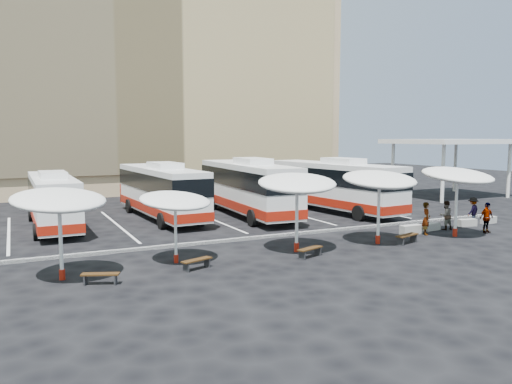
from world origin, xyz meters
name	(u,v)px	position (x,y,z in m)	size (l,w,h in m)	color
ground	(264,240)	(0.00, 0.00, 0.00)	(120.00, 120.00, 0.00)	black
sandstone_building	(129,69)	(0.00, 31.87, 12.63)	(42.00, 18.25, 29.60)	tan
service_canopy	(451,143)	(24.00, 10.00, 4.87)	(10.00, 8.00, 5.20)	white
curb_divider	(260,237)	(0.00, 0.50, 0.07)	(34.00, 0.25, 0.15)	black
bay_lines	(210,218)	(0.00, 8.00, 0.01)	(24.15, 12.00, 0.01)	white
bus_0	(53,199)	(-9.59, 8.84, 1.74)	(2.56, 10.76, 3.41)	white
bus_1	(161,189)	(-2.88, 9.46, 1.92)	(3.18, 11.95, 3.76)	white
bus_2	(247,186)	(2.76, 8.03, 2.04)	(3.45, 12.73, 4.00)	white
bus_3	(333,184)	(9.13, 6.93, 2.00)	(3.81, 12.55, 3.92)	white
sunshade_0	(59,200)	(-10.14, -3.10, 3.03)	(4.24, 4.27, 3.56)	white
sunshade_1	(175,201)	(-5.51, -2.50, 2.68)	(3.78, 3.81, 3.15)	white
sunshade_2	(297,183)	(0.19, -2.99, 3.23)	(4.67, 4.69, 3.80)	white
sunshade_3	(379,180)	(4.80, -3.25, 3.24)	(4.40, 4.44, 3.82)	white
sunshade_4	(457,176)	(9.80, -3.62, 3.31)	(3.75, 3.79, 3.89)	white
wood_bench_0	(100,276)	(-8.94, -4.38, 0.32)	(1.40, 0.86, 0.42)	black
wood_bench_1	(197,262)	(-5.08, -3.93, 0.32)	(1.42, 0.81, 0.42)	black
wood_bench_2	(310,250)	(0.17, -4.20, 0.33)	(1.45, 0.83, 0.43)	black
wood_bench_3	(407,237)	(6.13, -3.91, 0.36)	(1.58, 0.82, 0.47)	black
conc_bench_0	(411,230)	(8.14, -2.07, 0.25)	(1.34, 0.45, 0.50)	gray
conc_bench_1	(432,227)	(9.98, -1.77, 0.21)	(1.11, 0.37, 0.42)	gray
conc_bench_2	(467,223)	(12.96, -1.68, 0.22)	(1.15, 0.38, 0.43)	gray
conc_bench_3	(489,220)	(14.97, -1.56, 0.21)	(1.13, 0.38, 0.42)	gray
passenger_0	(426,219)	(8.73, -2.58, 0.91)	(0.66, 0.43, 1.81)	black
passenger_1	(446,215)	(10.85, -1.96, 0.85)	(0.82, 0.64, 1.69)	black
passenger_2	(487,218)	(12.16, -3.67, 0.87)	(1.02, 0.42, 1.73)	black
passenger_3	(473,211)	(13.89, -1.26, 0.83)	(1.08, 0.62, 1.67)	black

